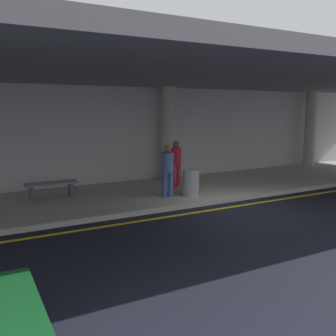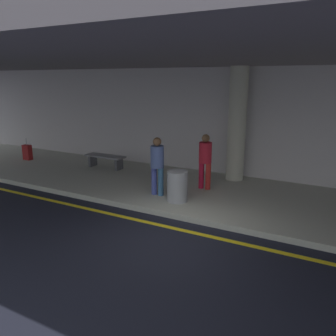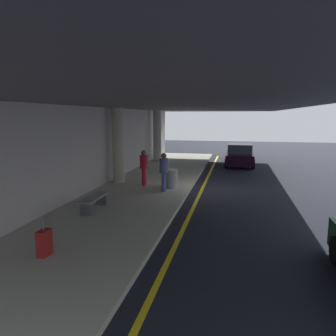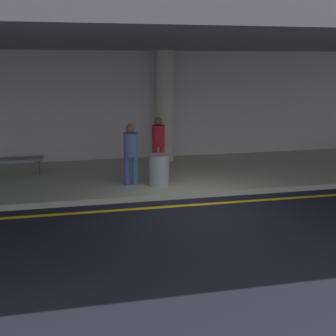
{
  "view_description": "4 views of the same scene",
  "coord_description": "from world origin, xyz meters",
  "px_view_note": "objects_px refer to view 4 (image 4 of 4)",
  "views": [
    {
      "loc": [
        -7.01,
        -8.23,
        2.94
      ],
      "look_at": [
        -1.89,
        1.24,
        1.24
      ],
      "focal_mm": 39.77,
      "sensor_mm": 36.0,
      "label": 1
    },
    {
      "loc": [
        3.29,
        -6.07,
        3.4
      ],
      "look_at": [
        -0.91,
        1.69,
        1.1
      ],
      "focal_mm": 36.59,
      "sensor_mm": 36.0,
      "label": 2
    },
    {
      "loc": [
        -14.86,
        -0.96,
        3.4
      ],
      "look_at": [
        -1.13,
        1.94,
        1.13
      ],
      "focal_mm": 34.39,
      "sensor_mm": 36.0,
      "label": 3
    },
    {
      "loc": [
        -2.53,
        -8.4,
        3.4
      ],
      "look_at": [
        -0.6,
        1.21,
        0.79
      ],
      "focal_mm": 42.36,
      "sensor_mm": 36.0,
      "label": 4
    }
  ],
  "objects_px": {
    "person_waiting_for_ride": "(131,150)",
    "trash_bin_steel": "(159,170)",
    "support_column_far_left": "(165,107)",
    "bench_metal": "(16,163)",
    "traveler_with_luggage": "(158,141)"
  },
  "relations": [
    {
      "from": "person_waiting_for_ride",
      "to": "trash_bin_steel",
      "type": "xyz_separation_m",
      "value": [
        0.74,
        -0.19,
        -0.54
      ]
    },
    {
      "from": "support_column_far_left",
      "to": "person_waiting_for_ride",
      "type": "xyz_separation_m",
      "value": [
        -1.46,
        -2.62,
        -0.86
      ]
    },
    {
      "from": "trash_bin_steel",
      "to": "bench_metal",
      "type": "bearing_deg",
      "value": 154.1
    },
    {
      "from": "trash_bin_steel",
      "to": "person_waiting_for_ride",
      "type": "bearing_deg",
      "value": 165.35
    },
    {
      "from": "bench_metal",
      "to": "traveler_with_luggage",
      "type": "bearing_deg",
      "value": -7.78
    },
    {
      "from": "bench_metal",
      "to": "trash_bin_steel",
      "type": "height_order",
      "value": "trash_bin_steel"
    },
    {
      "from": "support_column_far_left",
      "to": "bench_metal",
      "type": "distance_m",
      "value": 5.05
    },
    {
      "from": "support_column_far_left",
      "to": "bench_metal",
      "type": "relative_size",
      "value": 2.28
    },
    {
      "from": "traveler_with_luggage",
      "to": "bench_metal",
      "type": "relative_size",
      "value": 1.05
    },
    {
      "from": "person_waiting_for_ride",
      "to": "bench_metal",
      "type": "xyz_separation_m",
      "value": [
        -3.29,
        1.77,
        -0.61
      ]
    },
    {
      "from": "bench_metal",
      "to": "support_column_far_left",
      "type": "bearing_deg",
      "value": 10.25
    },
    {
      "from": "traveler_with_luggage",
      "to": "bench_metal",
      "type": "height_order",
      "value": "traveler_with_luggage"
    },
    {
      "from": "support_column_far_left",
      "to": "person_waiting_for_ride",
      "type": "bearing_deg",
      "value": -119.05
    },
    {
      "from": "bench_metal",
      "to": "trash_bin_steel",
      "type": "bearing_deg",
      "value": -25.9
    },
    {
      "from": "person_waiting_for_ride",
      "to": "trash_bin_steel",
      "type": "relative_size",
      "value": 1.98
    }
  ]
}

